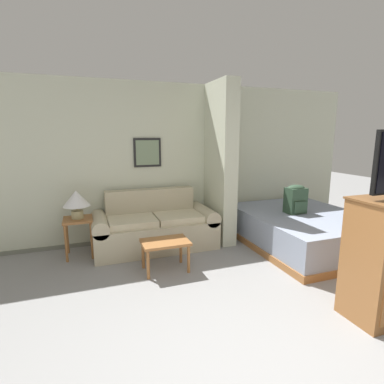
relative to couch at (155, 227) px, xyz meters
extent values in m
cube|color=beige|center=(0.20, 0.48, 0.98)|extent=(7.40, 0.12, 2.60)
cube|color=slate|center=(0.20, 0.41, -0.29)|extent=(7.40, 0.02, 0.06)
cube|color=black|center=(0.00, 0.40, 1.15)|extent=(0.45, 0.02, 0.47)
cube|color=gray|center=(0.00, 0.39, 1.15)|extent=(0.38, 0.01, 0.40)
cube|color=beige|center=(1.13, 0.01, 0.98)|extent=(0.24, 0.83, 2.60)
cube|color=#B7AD8E|center=(0.00, -0.04, -0.11)|extent=(1.44, 0.84, 0.43)
cube|color=#B7AD8E|center=(0.00, 0.28, 0.34)|extent=(1.44, 0.20, 0.46)
cube|color=#B7AD8E|center=(-0.83, -0.04, -0.11)|extent=(0.22, 0.84, 0.43)
cylinder|color=#B7AD8E|center=(-0.83, -0.04, 0.16)|extent=(0.24, 0.84, 0.24)
cube|color=#B7AD8E|center=(0.83, -0.04, -0.11)|extent=(0.22, 0.84, 0.43)
cylinder|color=#B7AD8E|center=(0.83, -0.04, 0.16)|extent=(0.24, 0.84, 0.24)
cube|color=beige|center=(-0.36, -0.09, 0.16)|extent=(0.70, 0.60, 0.10)
cube|color=beige|center=(0.36, -0.09, 0.16)|extent=(0.70, 0.60, 0.10)
cube|color=#996033|center=(-0.05, -0.88, 0.07)|extent=(0.61, 0.41, 0.04)
cylinder|color=#996033|center=(-0.32, -1.04, -0.14)|extent=(0.04, 0.04, 0.37)
cylinder|color=#996033|center=(0.21, -1.04, -0.14)|extent=(0.04, 0.04, 0.37)
cylinder|color=#996033|center=(-0.32, -0.71, -0.14)|extent=(0.04, 0.04, 0.37)
cylinder|color=#996033|center=(0.21, -0.71, -0.14)|extent=(0.04, 0.04, 0.37)
cube|color=#996033|center=(-1.12, 0.01, 0.23)|extent=(0.40, 0.40, 0.04)
cylinder|color=#996033|center=(-1.29, -0.16, -0.05)|extent=(0.04, 0.04, 0.54)
cylinder|color=#996033|center=(-0.95, -0.16, -0.05)|extent=(0.04, 0.04, 0.54)
cylinder|color=#996033|center=(-1.29, 0.19, -0.05)|extent=(0.04, 0.04, 0.54)
cylinder|color=#996033|center=(-0.95, 0.19, -0.05)|extent=(0.04, 0.04, 0.54)
cylinder|color=tan|center=(-1.12, 0.01, 0.31)|extent=(0.16, 0.16, 0.12)
cylinder|color=tan|center=(-1.12, 0.01, 0.40)|extent=(0.02, 0.02, 0.07)
cone|color=silver|center=(-1.12, 0.01, 0.55)|extent=(0.38, 0.38, 0.23)
cube|color=#996033|center=(2.28, -0.73, -0.27)|extent=(1.77, 2.18, 0.10)
cube|color=#8993A8|center=(2.28, -0.73, -0.01)|extent=(1.73, 2.14, 0.43)
cube|color=white|center=(2.28, 0.12, 0.15)|extent=(1.61, 0.36, 0.10)
cube|color=#2D4733|center=(2.15, -0.65, 0.41)|extent=(0.30, 0.22, 0.41)
cube|color=#2D4733|center=(2.15, -0.77, 0.33)|extent=(0.23, 0.03, 0.18)
ellipsoid|color=#2D4733|center=(2.15, -0.65, 0.61)|extent=(0.29, 0.21, 0.10)
camera|label=1|loc=(-0.97, -4.47, 1.45)|focal=28.00mm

